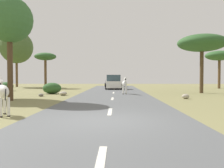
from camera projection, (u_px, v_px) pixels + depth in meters
name	position (u px, v px, depth m)	size (l,w,h in m)	color
ground_plane	(103.00, 122.00, 7.95)	(90.00, 90.00, 0.00)	olive
road	(108.00, 121.00, 7.94)	(6.00, 64.00, 0.05)	#56595B
lane_markings	(107.00, 126.00, 6.94)	(0.16, 56.00, 0.01)	silver
zebra_0	(125.00, 84.00, 20.38)	(0.47, 1.59, 1.50)	silver
zebra_2	(2.00, 92.00, 9.25)	(1.19, 1.45, 1.57)	silver
car_0	(113.00, 82.00, 28.99)	(2.19, 4.42, 1.74)	white
car_1	(113.00, 81.00, 35.75)	(2.26, 4.45, 1.74)	silver
tree_0	(45.00, 57.00, 32.40)	(2.96, 2.96, 4.89)	brown
tree_4	(219.00, 56.00, 31.06)	(3.66, 3.66, 5.01)	brown
tree_5	(16.00, 47.00, 36.13)	(4.99, 4.99, 8.62)	brown
tree_6	(202.00, 43.00, 22.10)	(4.56, 4.56, 5.53)	#4C3823
tree_7	(9.00, 20.00, 14.93)	(2.93, 2.93, 6.66)	#4C3823
bush_1	(52.00, 88.00, 21.37)	(1.68, 1.51, 1.01)	#2D5628
bush_2	(6.00, 86.00, 25.72)	(1.61, 1.45, 0.97)	#2D5628
rock_0	(186.00, 96.00, 16.36)	(0.53, 0.44, 0.33)	#A89E8C
rock_1	(54.00, 91.00, 23.47)	(0.46, 0.41, 0.26)	gray
rock_2	(41.00, 95.00, 18.37)	(0.39, 0.42, 0.23)	gray
rock_4	(63.00, 93.00, 19.42)	(0.64, 0.70, 0.33)	#A89E8C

